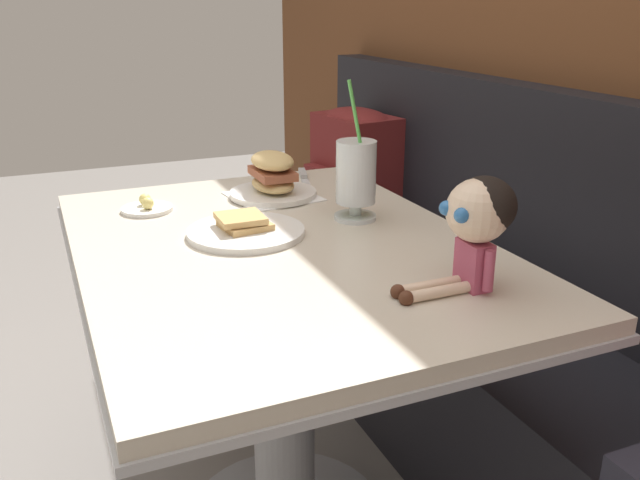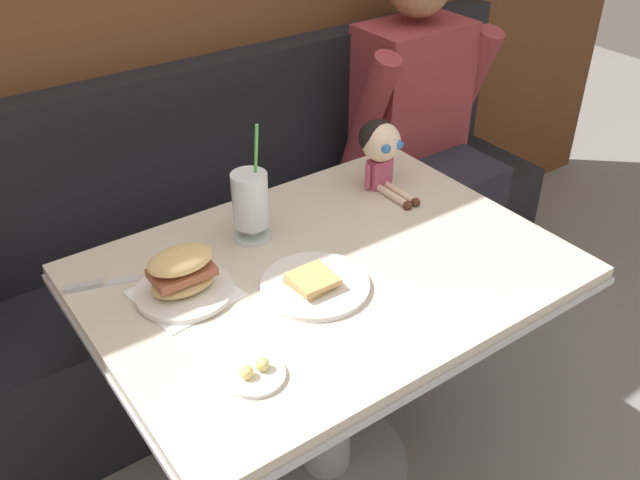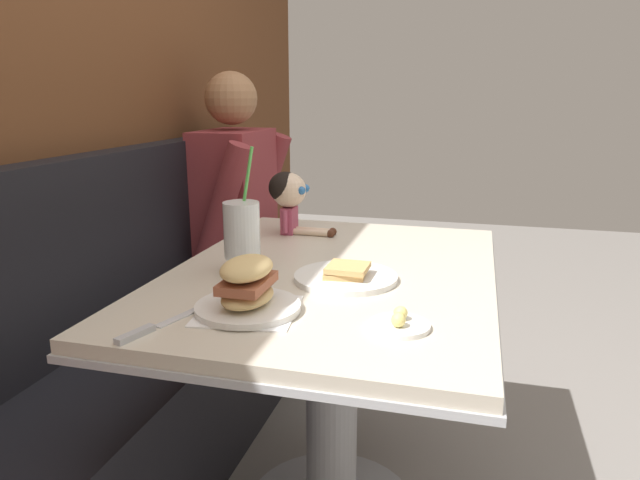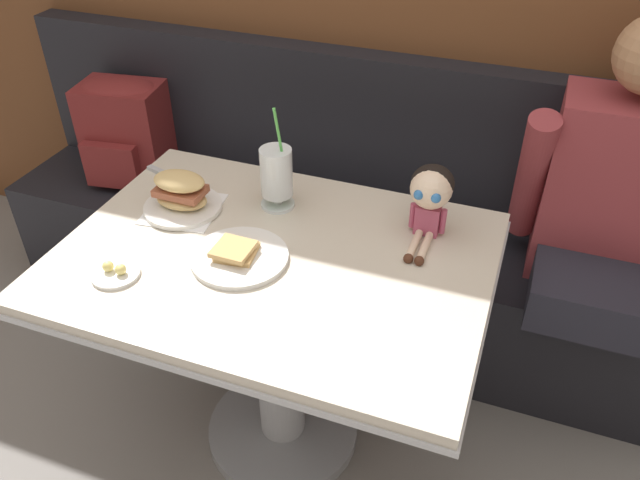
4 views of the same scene
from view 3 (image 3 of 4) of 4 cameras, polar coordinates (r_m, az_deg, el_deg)
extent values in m
cube|color=brown|center=(1.82, -27.09, 13.50)|extent=(4.40, 0.08, 2.40)
cube|color=black|center=(1.91, -17.05, -16.31)|extent=(2.60, 0.48, 0.45)
cube|color=black|center=(1.82, -23.28, -1.25)|extent=(2.60, 0.10, 0.55)
cube|color=beige|center=(1.48, 1.24, -3.52)|extent=(1.10, 0.80, 0.03)
cube|color=#B7BABF|center=(1.49, 1.23, -4.36)|extent=(1.11, 0.81, 0.02)
cylinder|color=#A5A8AD|center=(1.63, 1.17, -15.59)|extent=(0.14, 0.14, 0.65)
cylinder|color=white|center=(1.40, 2.55, -3.71)|extent=(0.25, 0.25, 0.01)
cube|color=tan|center=(1.39, 2.45, -3.26)|extent=(0.11, 0.11, 0.01)
cube|color=tan|center=(1.38, 2.76, -2.75)|extent=(0.10, 0.10, 0.01)
cylinder|color=silver|center=(1.47, -7.58, -3.01)|extent=(0.10, 0.10, 0.01)
cylinder|color=silver|center=(1.46, -7.61, -2.26)|extent=(0.03, 0.03, 0.03)
cylinder|color=silver|center=(1.44, -7.72, 0.98)|extent=(0.09, 0.09, 0.14)
cylinder|color=#ADE0A8|center=(1.44, -7.71, 0.51)|extent=(0.08, 0.08, 0.12)
cylinder|color=#51B74C|center=(1.43, -7.35, 4.86)|extent=(0.02, 0.05, 0.22)
cube|color=white|center=(1.22, -7.10, -6.93)|extent=(0.22, 0.22, 0.00)
cylinder|color=white|center=(1.21, -7.12, -6.58)|extent=(0.22, 0.22, 0.01)
ellipsoid|color=tan|center=(1.20, -7.15, -5.49)|extent=(0.15, 0.10, 0.04)
cube|color=#995138|center=(1.20, -7.19, -4.23)|extent=(0.14, 0.09, 0.02)
ellipsoid|color=tan|center=(1.19, -7.24, -2.76)|extent=(0.15, 0.10, 0.04)
cylinder|color=white|center=(1.13, 7.81, -8.38)|extent=(0.12, 0.12, 0.01)
sphere|color=#F4E07A|center=(1.11, 7.73, -7.83)|extent=(0.03, 0.03, 0.03)
sphere|color=#F4E07A|center=(1.14, 7.94, -7.16)|extent=(0.03, 0.03, 0.03)
cube|color=silver|center=(1.21, -13.36, -7.26)|extent=(0.14, 0.06, 0.00)
cube|color=#B2B5BA|center=(1.14, -17.76, -8.85)|extent=(0.09, 0.04, 0.01)
cube|color=#B74C6B|center=(1.85, -3.05, 1.97)|extent=(0.06, 0.04, 0.08)
sphere|color=beige|center=(1.83, -3.09, 4.95)|extent=(0.11, 0.11, 0.11)
ellipsoid|color=black|center=(1.83, -3.45, 5.21)|extent=(0.11, 0.11, 0.10)
sphere|color=#2D6BB2|center=(1.80, -1.84, 4.90)|extent=(0.03, 0.03, 0.03)
sphere|color=#2D6BB2|center=(1.84, -1.44, 5.12)|extent=(0.03, 0.03, 0.03)
cylinder|color=beige|center=(1.82, -0.79, 0.73)|extent=(0.02, 0.12, 0.02)
cylinder|color=beige|center=(1.85, -0.54, 0.93)|extent=(0.02, 0.12, 0.02)
sphere|color=#4C2819|center=(1.81, 1.04, 0.61)|extent=(0.03, 0.03, 0.03)
sphere|color=#4C2819|center=(1.83, 1.26, 0.82)|extent=(0.03, 0.03, 0.03)
cylinder|color=#B74C6B|center=(1.81, -3.46, 1.83)|extent=(0.02, 0.02, 0.07)
cylinder|color=#B74C6B|center=(1.89, -2.66, 2.36)|extent=(0.02, 0.02, 0.07)
cube|color=maroon|center=(2.43, -8.39, 3.82)|extent=(0.38, 0.24, 0.58)
sphere|color=#9E704C|center=(2.38, -8.77, 13.66)|extent=(0.21, 0.21, 0.21)
cube|color=#23232D|center=(2.41, -4.27, -1.50)|extent=(0.34, 0.36, 0.14)
cylinder|color=maroon|center=(2.19, -9.59, 3.41)|extent=(0.09, 0.25, 0.48)
cylinder|color=maroon|center=(2.61, -5.40, 5.31)|extent=(0.09, 0.25, 0.48)
camera|label=1|loc=(2.60, 18.04, 14.53)|focal=37.75mm
camera|label=2|loc=(1.07, 75.29, 33.70)|focal=38.81mm
camera|label=4|loc=(2.16, 41.70, 25.81)|focal=35.33mm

